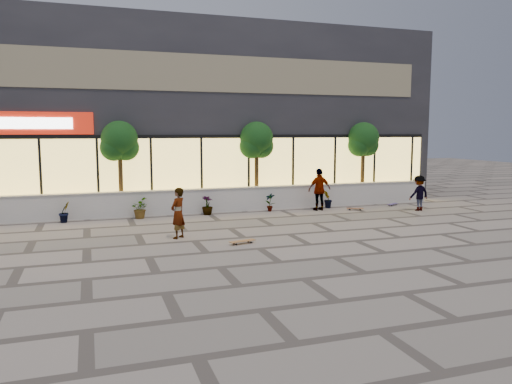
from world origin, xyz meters
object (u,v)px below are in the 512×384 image
object	(u,v)px
skater_center	(178,213)
skater_right_far	(419,193)
tree_east	(363,141)
skater_right_near	(319,190)
skateboard_right_near	(355,209)
skateboard_right_far	(393,204)
skateboard_center	(242,241)
tree_mideast	(257,142)
tree_midwest	(120,143)

from	to	relation	value
skater_center	skater_right_far	xyz separation A→B (m)	(11.04, 2.34, -0.06)
tree_east	skater_right_near	bearing A→B (deg)	-151.50
skater_right_near	skateboard_right_near	bearing A→B (deg)	158.64
skateboard_right_near	skater_right_far	bearing A→B (deg)	-2.39
skater_right_near	skateboard_right_far	size ratio (longest dim) A/B	2.51
tree_east	skateboard_center	distance (m)	11.20
skater_center	skater_right_near	bearing A→B (deg)	163.90
tree_east	tree_mideast	bearing A→B (deg)	180.00
skater_right_near	skateboard_center	distance (m)	7.38
tree_midwest	skater_right_far	distance (m)	13.06
skater_right_far	skateboard_right_near	distance (m)	2.87
tree_east	skateboard_right_far	world-z (taller)	tree_east
skater_center	skater_right_far	world-z (taller)	skater_center
tree_mideast	skateboard_center	size ratio (longest dim) A/B	4.42
tree_midwest	tree_east	xyz separation A→B (m)	(11.50, 0.00, 0.00)
skateboard_center	skateboard_right_far	xyz separation A→B (m)	(9.07, 5.43, -0.01)
skater_right_far	skateboard_center	distance (m)	10.05
skater_right_near	skateboard_right_far	bearing A→B (deg)	178.15
tree_mideast	skateboard_right_far	distance (m)	7.07
skater_center	skateboard_right_far	bearing A→B (deg)	155.45
skater_center	skateboard_right_near	size ratio (longest dim) A/B	2.18
skateboard_right_far	skater_center	bearing A→B (deg)	171.18
tree_midwest	tree_east	size ratio (longest dim) A/B	1.00
tree_midwest	skateboard_right_far	bearing A→B (deg)	-6.97
skater_right_near	skateboard_right_near	world-z (taller)	skater_right_near
tree_mideast	skater_center	bearing A→B (deg)	-129.69
tree_midwest	tree_mideast	xyz separation A→B (m)	(6.00, 0.00, 0.00)
skater_center	tree_east	bearing A→B (deg)	163.85
tree_east	skateboard_right_near	xyz separation A→B (m)	(-1.62, -2.16, -2.91)
skater_right_far	skateboard_center	bearing A→B (deg)	14.25
tree_midwest	skater_right_near	world-z (taller)	tree_midwest
skateboard_center	skateboard_right_near	world-z (taller)	skateboard_center
skater_center	skater_right_near	world-z (taller)	skater_right_near
skater_right_far	skateboard_right_near	bearing A→B (deg)	-28.57
skater_center	skateboard_right_far	distance (m)	11.55
tree_midwest	skateboard_right_near	distance (m)	10.53
tree_midwest	tree_mideast	size ratio (longest dim) A/B	1.00
skater_right_near	skateboard_right_far	xyz separation A→B (m)	(3.92, 0.21, -0.86)
tree_mideast	skateboard_right_far	bearing A→B (deg)	-13.46
skater_right_near	skateboard_right_near	distance (m)	1.81
skater_center	tree_mideast	bearing A→B (deg)	-174.46
tree_mideast	skater_right_far	bearing A→B (deg)	-25.86
tree_east	skateboard_right_far	distance (m)	3.36
skateboard_right_near	tree_east	bearing A→B (deg)	71.43
tree_east	skateboard_right_far	size ratio (longest dim) A/B	5.29
skater_right_far	tree_midwest	bearing A→B (deg)	-22.07
tree_mideast	skateboard_right_far	xyz separation A→B (m)	(6.27, -1.50, -2.91)
skater_right_near	skater_right_far	xyz separation A→B (m)	(4.14, -1.43, -0.15)
tree_midwest	skateboard_center	bearing A→B (deg)	-65.24
skater_center	skateboard_center	xyz separation A→B (m)	(1.75, -1.45, -0.75)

